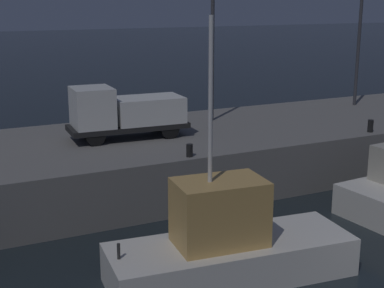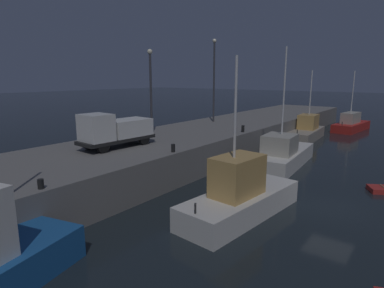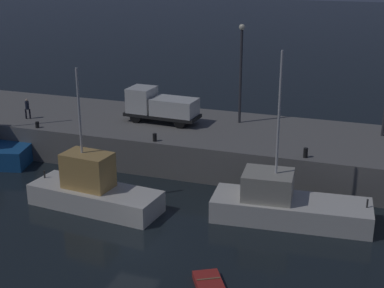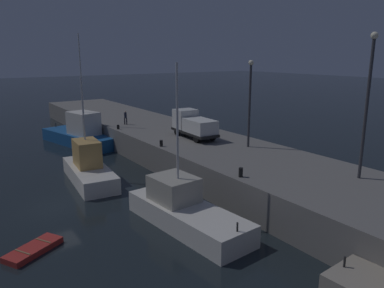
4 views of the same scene
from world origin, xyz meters
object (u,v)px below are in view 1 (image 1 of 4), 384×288
object	(u,v)px
lamp_post_west	(212,41)
bollard_east	(190,150)
lamp_post_east	(360,20)
bollard_west	(370,126)
fishing_boat_white	(228,246)
utility_truck	(124,112)

from	to	relation	value
lamp_post_west	bollard_east	xyz separation A→B (m)	(-4.33, -6.15, -4.05)
lamp_post_east	bollard_west	size ratio (longest dim) A/B	14.58
fishing_boat_white	utility_truck	bearing A→B (deg)	89.01
bollard_west	fishing_boat_white	bearing A→B (deg)	-152.19
fishing_boat_white	utility_truck	world-z (taller)	fishing_boat_white
utility_truck	bollard_east	size ratio (longest dim) A/B	10.50
lamp_post_west	lamp_post_east	bearing A→B (deg)	1.01
bollard_east	bollard_west	bearing A→B (deg)	0.86
bollard_east	lamp_post_east	bearing A→B (deg)	23.44
fishing_boat_white	lamp_post_west	xyz separation A→B (m)	(5.86, 12.15, 5.66)
lamp_post_east	lamp_post_west	bearing A→B (deg)	-178.99
fishing_boat_white	lamp_post_east	size ratio (longest dim) A/B	0.94
fishing_boat_white	lamp_post_east	world-z (taller)	lamp_post_east
bollard_west	bollard_east	world-z (taller)	bollard_west
lamp_post_west	bollard_west	distance (m)	9.26
lamp_post_west	utility_truck	xyz separation A→B (m)	(-5.68, -1.84, -3.05)
fishing_boat_white	lamp_post_west	world-z (taller)	lamp_post_west
fishing_boat_white	bollard_west	distance (m)	13.29
bollard_east	lamp_post_west	bearing A→B (deg)	54.82
bollard_west	bollard_east	distance (m)	10.15
utility_truck	bollard_west	xyz separation A→B (m)	(11.49, -4.16, -0.96)
fishing_boat_white	lamp_post_east	xyz separation A→B (m)	(16.13, 12.33, 6.57)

